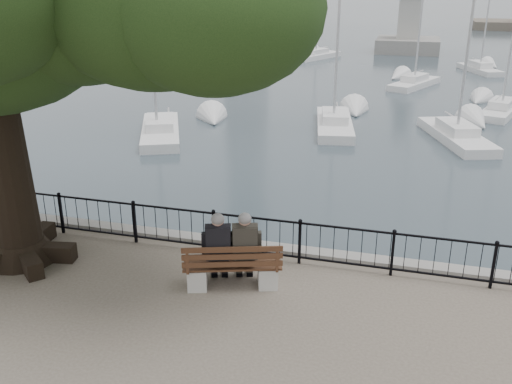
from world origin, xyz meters
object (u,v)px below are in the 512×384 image
(person_left, at_px, (219,251))
(person_right, at_px, (245,251))
(bench, at_px, (233,271))
(lion_monument, at_px, (409,29))

(person_left, distance_m, person_right, 0.53)
(bench, distance_m, lion_monument, 48.88)
(bench, relative_size, lion_monument, 0.24)
(person_left, xyz_separation_m, lion_monument, (2.40, 48.81, 0.41))
(bench, bearing_deg, person_left, 175.71)
(person_right, relative_size, lion_monument, 0.19)
(person_right, bearing_deg, lion_monument, 87.76)
(bench, bearing_deg, person_right, 42.48)
(lion_monument, bearing_deg, bench, -92.47)
(bench, height_order, person_right, person_right)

